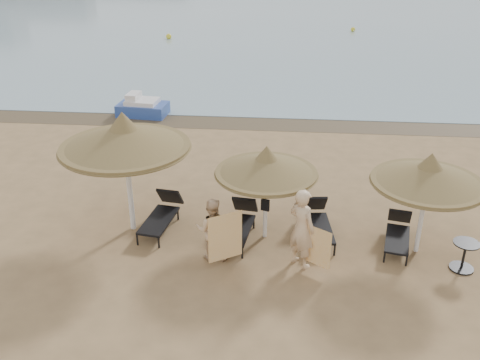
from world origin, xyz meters
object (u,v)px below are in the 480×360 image
object	(u,v)px
palapa_right	(429,175)
side_table	(464,257)
person_right	(302,222)
lounger_near_right	(317,221)
lounger_far_right	(398,232)
palapa_center	(266,166)
person_left	(212,225)
lounger_far_left	(162,213)
palapa_left	(124,137)
pedal_boat	(142,107)
lounger_near_left	(240,222)

from	to	relation	value
palapa_right	side_table	world-z (taller)	palapa_right
palapa_right	person_right	distance (m)	3.04
lounger_near_right	lounger_far_right	distance (m)	1.96
palapa_center	person_left	distance (m)	1.90
palapa_right	lounger_far_left	bearing A→B (deg)	174.50
palapa_left	person_right	distance (m)	4.65
person_right	pedal_boat	size ratio (longest dim) A/B	1.10
person_right	palapa_right	bearing A→B (deg)	-120.72
palapa_right	person_left	bearing A→B (deg)	-171.71
palapa_left	side_table	bearing A→B (deg)	-7.76
lounger_far_left	person_right	distance (m)	3.87
palapa_center	person_left	xyz separation A→B (m)	(-1.18, -1.04, -1.06)
palapa_right	person_right	size ratio (longest dim) A/B	1.15
lounger_near_right	pedal_boat	world-z (taller)	pedal_boat
palapa_center	person_right	size ratio (longest dim) A/B	1.10
lounger_near_right	person_right	world-z (taller)	person_right
palapa_left	lounger_far_right	world-z (taller)	palapa_left
lounger_far_right	side_table	size ratio (longest dim) A/B	2.45
lounger_near_left	palapa_right	bearing A→B (deg)	2.73
lounger_near_right	person_left	distance (m)	2.85
lounger_near_right	lounger_far_right	bearing A→B (deg)	-15.27
lounger_far_right	palapa_left	bearing A→B (deg)	-169.32
palapa_center	palapa_right	world-z (taller)	palapa_right
palapa_right	lounger_far_right	distance (m)	1.78
lounger_far_right	pedal_boat	distance (m)	12.32
lounger_near_right	person_left	bearing A→B (deg)	-158.72
side_table	palapa_left	bearing A→B (deg)	172.24
palapa_center	person_right	xyz separation A→B (m)	(0.87, -1.13, -0.83)
person_right	lounger_near_right	bearing A→B (deg)	-64.28
person_left	lounger_far_right	bearing A→B (deg)	-169.23
lounger_near_left	pedal_boat	world-z (taller)	pedal_boat
palapa_center	lounger_far_right	bearing A→B (deg)	-1.20
lounger_far_left	lounger_near_left	distance (m)	2.05
palapa_left	lounger_near_left	distance (m)	3.50
palapa_center	lounger_near_right	size ratio (longest dim) A/B	1.32
palapa_left	lounger_near_right	bearing A→B (deg)	1.87
lounger_far_left	lounger_near_right	world-z (taller)	lounger_far_left
lounger_far_left	side_table	bearing A→B (deg)	-1.56
lounger_near_left	lounger_near_right	distance (m)	1.95
palapa_center	pedal_boat	xyz separation A→B (m)	(-5.37, 8.75, -1.62)
palapa_right	pedal_boat	xyz separation A→B (m)	(-9.02, 9.09, -1.70)
palapa_right	lounger_far_right	world-z (taller)	palapa_right
lounger_near_left	person_left	world-z (taller)	person_left
person_left	palapa_center	bearing A→B (deg)	-140.21
palapa_center	side_table	xyz separation A→B (m)	(4.54, -0.99, -1.62)
person_left	person_right	bearing A→B (deg)	175.83
palapa_right	person_left	world-z (taller)	palapa_right
lounger_near_left	lounger_near_right	size ratio (longest dim) A/B	1.02
palapa_center	lounger_near_left	size ratio (longest dim) A/B	1.30
side_table	pedal_boat	world-z (taller)	pedal_boat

